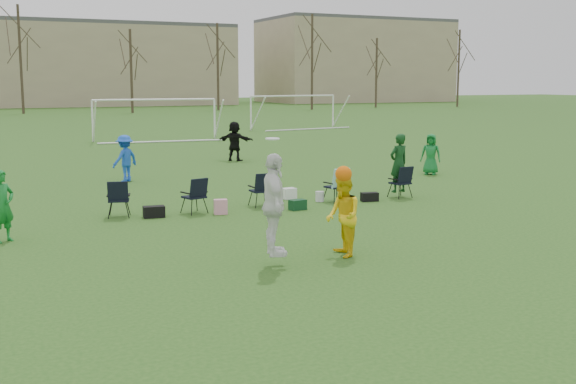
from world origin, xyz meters
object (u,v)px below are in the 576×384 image
fielder_black (235,141)px  fielder_blue (125,158)px  fielder_green_far (431,154)px  goal_mid (155,108)px  fielder_green_near (2,206)px  center_contest (306,209)px  goal_right (293,102)px

fielder_black → fielder_blue: bearing=83.6°
fielder_green_far → goal_mid: 20.89m
fielder_black → fielder_green_near: bearing=97.1°
fielder_blue → center_contest: 12.96m
fielder_green_near → fielder_blue: (4.56, 8.49, 0.02)m
fielder_blue → fielder_green_far: (10.93, -2.96, -0.05)m
fielder_green_near → goal_mid: (10.18, 25.71, 1.12)m
fielder_black → goal_mid: goal_mid is taller
center_contest → goal_mid: bearing=80.7°
fielder_green_near → fielder_black: fielder_black is taller
fielder_black → center_contest: bearing=119.3°
fielder_blue → goal_right: 29.17m
fielder_green_near → goal_mid: goal_mid is taller
fielder_blue → fielder_green_far: bearing=133.3°
fielder_blue → fielder_black: bearing=-173.7°
fielder_blue → goal_right: (17.62, 23.22, 1.10)m
fielder_green_near → fielder_blue: 9.64m
fielder_blue → fielder_green_near: bearing=30.2°
fielder_black → goal_mid: 12.70m
fielder_blue → fielder_black: (5.86, 4.56, 0.06)m
fielder_black → center_contest: (-5.17, -17.50, 0.18)m
fielder_blue → fielder_green_far: 11.32m
goal_right → fielder_green_near: bearing=-133.0°
fielder_green_near → fielder_blue: size_ratio=0.98×
fielder_green_near → center_contest: 6.88m
fielder_black → goal_right: bearing=-76.5°
fielder_green_near → fielder_green_far: 16.45m
fielder_green_far → fielder_black: fielder_black is taller
center_contest → fielder_blue: bearing=93.0°
fielder_green_near → fielder_blue: fielder_blue is taller
goal_mid → goal_right: same height
fielder_green_near → goal_mid: 27.67m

